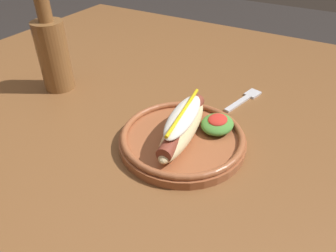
# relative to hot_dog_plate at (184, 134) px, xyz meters

# --- Properties ---
(dining_table) EXTENTS (1.43, 1.08, 0.74)m
(dining_table) POSITION_rel_hot_dog_plate_xyz_m (-0.05, 0.21, -0.10)
(dining_table) COLOR brown
(dining_table) RESTS_ON ground_plane
(hot_dog_plate) EXTENTS (0.23, 0.23, 0.08)m
(hot_dog_plate) POSITION_rel_hot_dog_plate_xyz_m (0.00, 0.00, 0.00)
(hot_dog_plate) COLOR #9E5633
(hot_dog_plate) RESTS_ON dining_table
(fork) EXTENTS (0.12, 0.05, 0.00)m
(fork) POSITION_rel_hot_dog_plate_xyz_m (0.21, -0.05, -0.02)
(fork) COLOR silver
(fork) RESTS_ON dining_table
(glass_bottle) EXTENTS (0.07, 0.07, 0.25)m
(glass_bottle) POSITION_rel_hot_dog_plate_xyz_m (0.04, 0.36, 0.07)
(glass_bottle) COLOR brown
(glass_bottle) RESTS_ON dining_table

